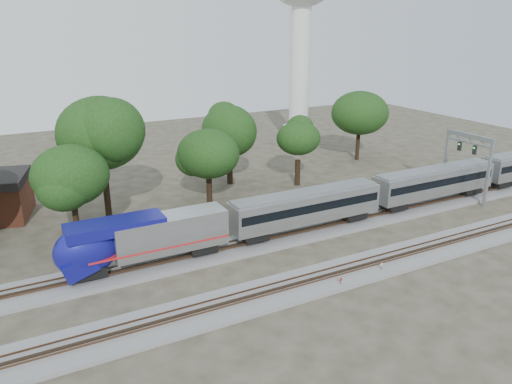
% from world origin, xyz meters
% --- Properties ---
extents(ground, '(160.00, 160.00, 0.00)m').
position_xyz_m(ground, '(0.00, 0.00, 0.00)').
color(ground, '#383328').
rests_on(ground, ground).
extents(track_far, '(160.00, 5.00, 0.73)m').
position_xyz_m(track_far, '(0.00, 6.00, 0.21)').
color(track_far, slate).
rests_on(track_far, ground).
extents(track_near, '(160.00, 5.00, 0.73)m').
position_xyz_m(track_near, '(0.00, -4.00, 0.21)').
color(track_near, slate).
rests_on(track_near, ground).
extents(train, '(115.19, 3.29, 4.86)m').
position_xyz_m(train, '(36.37, 6.00, 3.35)').
color(train, silver).
rests_on(train, ground).
extents(switch_stand_red, '(0.33, 0.14, 1.07)m').
position_xyz_m(switch_stand_red, '(2.52, -5.89, 0.69)').
color(switch_stand_red, '#512D19').
rests_on(switch_stand_red, ground).
extents(switch_stand_white, '(0.34, 0.15, 1.11)m').
position_xyz_m(switch_stand_white, '(7.71, -5.42, 0.71)').
color(switch_stand_white, '#512D19').
rests_on(switch_stand_white, ground).
extents(switch_lever, '(0.57, 0.44, 0.30)m').
position_xyz_m(switch_lever, '(5.28, -5.23, 0.15)').
color(switch_lever, '#512D19').
rests_on(switch_lever, ground).
extents(signal_gantry, '(0.62, 7.39, 8.99)m').
position_xyz_m(signal_gantry, '(31.96, 6.00, 6.55)').
color(signal_gantry, gray).
rests_on(signal_gantry, ground).
extents(tree_2, '(7.94, 7.94, 11.20)m').
position_xyz_m(tree_2, '(-16.82, 15.11, 7.79)').
color(tree_2, black).
rests_on(tree_2, ground).
extents(tree_3, '(10.97, 10.97, 15.47)m').
position_xyz_m(tree_3, '(-12.40, 20.36, 10.79)').
color(tree_3, black).
rests_on(tree_3, ground).
extents(tree_4, '(6.98, 6.98, 9.84)m').
position_xyz_m(tree_4, '(0.69, 20.15, 6.84)').
color(tree_4, black).
rests_on(tree_4, ground).
extents(tree_5, '(8.09, 8.09, 11.40)m').
position_xyz_m(tree_5, '(6.82, 26.90, 7.94)').
color(tree_5, black).
rests_on(tree_5, ground).
extents(tree_6, '(7.16, 7.16, 10.09)m').
position_xyz_m(tree_6, '(15.31, 21.59, 7.02)').
color(tree_6, black).
rests_on(tree_6, ground).
extents(tree_7, '(8.33, 8.33, 11.75)m').
position_xyz_m(tree_7, '(32.20, 28.77, 8.18)').
color(tree_7, black).
rests_on(tree_7, ground).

